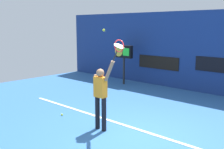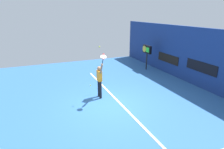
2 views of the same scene
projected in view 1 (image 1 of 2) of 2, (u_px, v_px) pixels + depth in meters
ground_plane at (131, 136)px, 7.15m from camera, size 18.00×18.00×0.00m
back_wall at (223, 53)px, 11.02m from camera, size 18.00×0.20×3.45m
sponsor_banner_center at (221, 65)px, 11.01m from camera, size 2.20×0.03×0.60m
sponsor_banner_portside at (158, 63)px, 13.06m from camera, size 2.20×0.03×0.60m
court_baseline at (141, 131)px, 7.48m from camera, size 10.00×0.10×0.01m
tennis_player at (101, 94)px, 7.40m from camera, size 0.75×0.31×1.95m
tennis_racket at (119, 47)px, 6.74m from camera, size 0.43×0.27×0.62m
tennis_ball at (104, 30)px, 6.99m from camera, size 0.07×0.07×0.07m
scoreboard_clock at (124, 54)px, 13.23m from camera, size 0.96×0.20×1.89m
spare_ball at (62, 115)px, 8.73m from camera, size 0.07×0.07×0.07m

